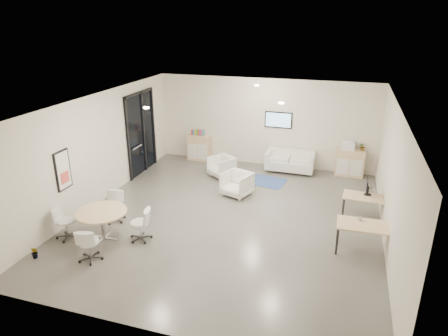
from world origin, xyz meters
TOP-DOWN VIEW (x-y plane):
  - room_shell at (0.00, 0.00)m, footprint 9.60×10.60m
  - glass_door at (-3.95, 2.51)m, footprint 0.09×1.90m
  - artwork at (-3.97, -1.60)m, footprint 0.05×0.54m
  - wall_tv at (0.50, 4.46)m, footprint 0.98×0.06m
  - ceiling_spots at (-0.20, 0.83)m, footprint 3.14×4.14m
  - sideboard_left at (-2.48, 4.25)m, footprint 0.87×0.45m
  - sideboard_right at (3.09, 4.24)m, footprint 0.96×0.46m
  - books at (-2.52, 4.25)m, footprint 0.50×0.14m
  - printer at (2.98, 4.25)m, footprint 0.44×0.37m
  - loveseat at (1.06, 4.07)m, footprint 1.70×0.87m
  - blue_rug at (0.34, 2.85)m, footprint 1.61×1.19m
  - armchair_left at (-1.14, 2.87)m, footprint 1.03×1.02m
  - armchair_right at (-0.21, 1.50)m, footprint 1.00×0.97m
  - desk_rear at (3.59, 1.04)m, footprint 1.32×0.72m
  - desk_front at (3.55, -0.70)m, footprint 1.40×0.72m
  - monitor at (3.55, 1.19)m, footprint 0.20×0.50m
  - round_table at (-2.69, -1.99)m, footprint 1.24×1.24m
  - meeting_chairs at (-2.69, -1.99)m, footprint 2.51×2.51m
  - plant_cabinet at (3.46, 4.26)m, footprint 0.29×0.31m
  - plant_floor at (-3.70, -3.24)m, footprint 0.24×0.34m
  - cup at (3.36, -0.52)m, footprint 0.14×0.12m

SIDE VIEW (x-z plane):
  - blue_rug at x=0.34m, z-range 0.00..0.01m
  - plant_floor at x=-3.70m, z-range 0.00..0.14m
  - loveseat at x=1.06m, z-range 0.03..0.66m
  - armchair_left at x=-1.14m, z-range 0.00..0.78m
  - armchair_right at x=-0.21m, z-range 0.00..0.82m
  - meeting_chairs at x=-2.69m, z-range 0.00..0.82m
  - sideboard_right at x=3.09m, z-range 0.00..0.96m
  - sideboard_left at x=-2.48m, z-range 0.00..0.97m
  - desk_rear at x=3.59m, z-range 0.27..0.93m
  - desk_front at x=3.55m, z-range 0.29..1.01m
  - round_table at x=-2.69m, z-range 0.29..1.05m
  - cup at x=3.36m, z-range 0.72..0.84m
  - monitor at x=3.55m, z-range 0.68..1.12m
  - plant_cabinet at x=3.46m, z-range 0.96..1.17m
  - books at x=-2.52m, z-range 0.97..1.19m
  - printer at x=2.98m, z-range 0.95..1.26m
  - glass_door at x=-3.95m, z-range 0.08..2.93m
  - artwork at x=-3.97m, z-range 1.03..2.07m
  - room_shell at x=0.00m, z-range -0.80..4.00m
  - wall_tv at x=0.50m, z-range 1.46..2.04m
  - ceiling_spots at x=-0.20m, z-range 3.17..3.20m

